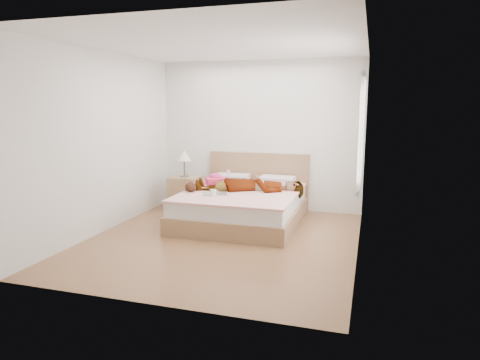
{
  "coord_description": "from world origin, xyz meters",
  "views": [
    {
      "loc": [
        1.9,
        -5.32,
        1.84
      ],
      "look_at": [
        0.0,
        0.85,
        0.7
      ],
      "focal_mm": 32.0,
      "sensor_mm": 36.0,
      "label": 1
    }
  ],
  "objects": [
    {
      "name": "phone",
      "position": [
        -0.41,
        1.5,
        0.71
      ],
      "size": [
        0.07,
        0.11,
        0.06
      ],
      "primitive_type": "cube",
      "rotation": [
        0.44,
        0.0,
        0.22
      ],
      "color": "silver",
      "rests_on": "bed"
    },
    {
      "name": "coffee_mug",
      "position": [
        -0.29,
        0.45,
        0.56
      ],
      "size": [
        0.14,
        0.11,
        0.1
      ],
      "color": "white",
      "rests_on": "bed"
    },
    {
      "name": "towel",
      "position": [
        -0.57,
        1.35,
        0.59
      ],
      "size": [
        0.46,
        0.43,
        0.19
      ],
      "color": "#FA4468",
      "rests_on": "bed"
    },
    {
      "name": "magazine",
      "position": [
        -0.31,
        0.59,
        0.52
      ],
      "size": [
        0.46,
        0.38,
        0.02
      ],
      "color": "silver",
      "rests_on": "bed"
    },
    {
      "name": "plush_toy",
      "position": [
        -0.75,
        0.68,
        0.59
      ],
      "size": [
        0.22,
        0.28,
        0.14
      ],
      "color": "black",
      "rests_on": "bed"
    },
    {
      "name": "ground",
      "position": [
        0.0,
        0.0,
        0.0
      ],
      "size": [
        4.0,
        4.0,
        0.0
      ],
      "primitive_type": "plane",
      "color": "#522C19",
      "rests_on": "ground"
    },
    {
      "name": "nightstand",
      "position": [
        -1.18,
        1.39,
        0.35
      ],
      "size": [
        0.52,
        0.47,
        1.07
      ],
      "color": "olive",
      "rests_on": "ground"
    },
    {
      "name": "room_shell",
      "position": [
        1.77,
        0.3,
        1.5
      ],
      "size": [
        4.0,
        4.0,
        4.0
      ],
      "color": "white",
      "rests_on": "ground"
    },
    {
      "name": "woman",
      "position": [
        0.09,
        1.1,
        0.63
      ],
      "size": [
        1.81,
        1.0,
        0.24
      ],
      "primitive_type": "imported",
      "rotation": [
        0.0,
        0.0,
        -1.35
      ],
      "color": "white",
      "rests_on": "bed"
    },
    {
      "name": "hair",
      "position": [
        -0.48,
        1.55,
        0.55
      ],
      "size": [
        0.61,
        0.68,
        0.08
      ],
      "primitive_type": "ellipsoid",
      "rotation": [
        0.0,
        0.0,
        -0.31
      ],
      "color": "black",
      "rests_on": "bed"
    },
    {
      "name": "bed",
      "position": [
        0.0,
        1.04,
        0.28
      ],
      "size": [
        1.8,
        2.08,
        1.0
      ],
      "color": "olive",
      "rests_on": "ground"
    }
  ]
}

